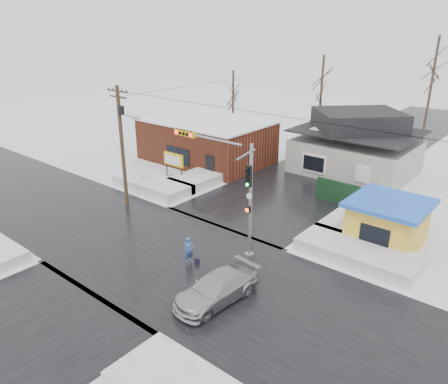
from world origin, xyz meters
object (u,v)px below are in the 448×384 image
Objects in this scene: kiosk at (387,222)px; car at (217,289)px; pedestrian at (189,250)px; marquee_sign at (173,160)px; traffic_signal at (229,181)px; utility_pole at (122,140)px.

kiosk is 12.25m from car.
kiosk is 2.94× the size of pedestrian.
car is (14.31, -10.98, -1.21)m from marquee_sign.
traffic_signal reaches higher than pedestrian.
kiosk is at bearing 1.55° from marquee_sign.
pedestrian is at bearing -107.74° from traffic_signal.
traffic_signal is 0.78× the size of utility_pole.
kiosk reaches higher than pedestrian.
pedestrian is (10.60, -9.12, -1.14)m from marquee_sign.
kiosk is (7.07, 7.03, -3.08)m from traffic_signal.
traffic_signal is 10.43m from kiosk.
kiosk is (17.43, 6.49, -3.65)m from utility_pole.
pedestrian is 0.32× the size of car.
kiosk is at bearing 20.44° from utility_pole.
traffic_signal is 4.47× the size of pedestrian.
utility_pole reaches higher than kiosk.
utility_pole is 5.75× the size of pedestrian.
utility_pole is at bearing -159.56° from kiosk.
traffic_signal reaches higher than car.
marquee_sign is at bearing 150.28° from traffic_signal.
utility_pole reaches higher than pedestrian.
car is (3.71, -1.86, -0.08)m from pedestrian.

